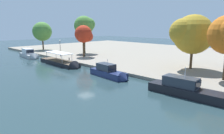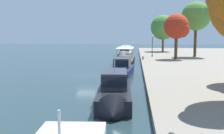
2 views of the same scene
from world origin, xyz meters
The scene contains 10 objects.
ground_plane centered at (0.00, 0.00, 0.00)m, with size 220.00×220.00×0.00m, color #23383D.
motor_yacht_0 centered at (-31.55, 4.06, 0.67)m, with size 10.24×3.63×4.40m.
tour_boat_1 centered at (-15.02, 4.57, 0.38)m, with size 14.61×3.46×4.02m.
motor_yacht_2 centered at (1.00, 4.69, 0.60)m, with size 9.06×3.07×3.99m.
motor_yacht_3 centered at (15.55, 4.80, 0.74)m, with size 10.92×2.98×4.59m.
mooring_bollard_1 centered at (-16.89, 7.87, 0.92)m, with size 0.24×0.24×0.65m.
lamp_post centered at (-24.46, 9.97, 3.21)m, with size 0.37×0.37×4.55m.
tree_0 centered at (-24.94, 19.13, 9.11)m, with size 5.99×6.34×11.42m.
tree_2 centered at (-18.94, 14.34, 6.71)m, with size 4.76×4.76×8.58m.
tree_4 centered at (-42.37, 13.94, 6.92)m, with size 6.65×6.64×9.74m.
Camera 2 is at (38.79, 6.42, 5.57)m, focal length 48.03 mm.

